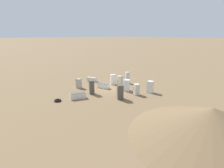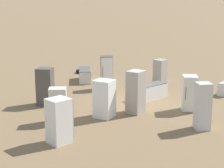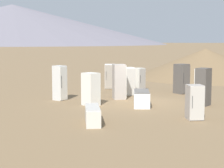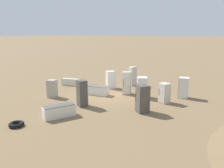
{
  "view_description": "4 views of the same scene",
  "coord_description": "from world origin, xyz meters",
  "px_view_note": "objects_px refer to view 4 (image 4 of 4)",
  "views": [
    {
      "loc": [
        16.04,
        19.17,
        7.87
      ],
      "look_at": [
        -0.58,
        0.21,
        0.72
      ],
      "focal_mm": 28.0,
      "sensor_mm": 36.0,
      "label": 1
    },
    {
      "loc": [
        -15.65,
        9.01,
        5.23
      ],
      "look_at": [
        -0.24,
        1.45,
        1.13
      ],
      "focal_mm": 60.0,
      "sensor_mm": 36.0,
      "label": 2
    },
    {
      "loc": [
        4.3,
        -18.97,
        3.26
      ],
      "look_at": [
        -1.31,
        -1.1,
        1.07
      ],
      "focal_mm": 60.0,
      "sensor_mm": 36.0,
      "label": 3
    },
    {
      "loc": [
        13.6,
        10.99,
        5.07
      ],
      "look_at": [
        0.41,
        0.77,
        1.22
      ],
      "focal_mm": 35.0,
      "sensor_mm": 36.0,
      "label": 4
    }
  ],
  "objects_px": {
    "discarded_fridge_9": "(52,89)",
    "discarded_fridge_10": "(183,88)",
    "discarded_fridge_6": "(142,87)",
    "discarded_fridge_7": "(111,80)",
    "discarded_fridge_11": "(59,111)",
    "discarded_fridge_0": "(97,90)",
    "discarded_fridge_2": "(127,83)",
    "discarded_fridge_4": "(71,82)",
    "discarded_fridge_5": "(164,93)",
    "scrap_tire": "(16,124)",
    "discarded_fridge_3": "(82,93)",
    "discarded_fridge_8": "(133,76)",
    "discarded_fridge_1": "(143,99)"
  },
  "relations": [
    {
      "from": "discarded_fridge_11",
      "to": "scrap_tire",
      "type": "relative_size",
      "value": 2.45
    },
    {
      "from": "discarded_fridge_0",
      "to": "discarded_fridge_4",
      "type": "height_order",
      "value": "discarded_fridge_0"
    },
    {
      "from": "discarded_fridge_9",
      "to": "discarded_fridge_10",
      "type": "xyz_separation_m",
      "value": [
        -6.4,
        8.51,
        0.11
      ]
    },
    {
      "from": "discarded_fridge_2",
      "to": "discarded_fridge_7",
      "type": "xyz_separation_m",
      "value": [
        -0.8,
        -2.4,
        -0.15
      ]
    },
    {
      "from": "discarded_fridge_11",
      "to": "discarded_fridge_9",
      "type": "bearing_deg",
      "value": -11.54
    },
    {
      "from": "discarded_fridge_4",
      "to": "discarded_fridge_5",
      "type": "distance_m",
      "value": 9.87
    },
    {
      "from": "discarded_fridge_7",
      "to": "discarded_fridge_11",
      "type": "distance_m",
      "value": 8.05
    },
    {
      "from": "discarded_fridge_10",
      "to": "discarded_fridge_5",
      "type": "bearing_deg",
      "value": 145.9
    },
    {
      "from": "discarded_fridge_9",
      "to": "discarded_fridge_6",
      "type": "bearing_deg",
      "value": -75.49
    },
    {
      "from": "discarded_fridge_2",
      "to": "discarded_fridge_4",
      "type": "height_order",
      "value": "discarded_fridge_2"
    },
    {
      "from": "discarded_fridge_7",
      "to": "discarded_fridge_10",
      "type": "bearing_deg",
      "value": 39.03
    },
    {
      "from": "discarded_fridge_11",
      "to": "discarded_fridge_2",
      "type": "bearing_deg",
      "value": -72.31
    },
    {
      "from": "discarded_fridge_6",
      "to": "scrap_tire",
      "type": "height_order",
      "value": "discarded_fridge_6"
    },
    {
      "from": "discarded_fridge_1",
      "to": "discarded_fridge_9",
      "type": "distance_m",
      "value": 7.72
    },
    {
      "from": "discarded_fridge_6",
      "to": "discarded_fridge_7",
      "type": "bearing_deg",
      "value": 41.35
    },
    {
      "from": "discarded_fridge_0",
      "to": "discarded_fridge_11",
      "type": "xyz_separation_m",
      "value": [
        5.28,
        1.48,
        -0.01
      ]
    },
    {
      "from": "discarded_fridge_6",
      "to": "discarded_fridge_8",
      "type": "bearing_deg",
      "value": 6.71
    },
    {
      "from": "discarded_fridge_1",
      "to": "discarded_fridge_0",
      "type": "bearing_deg",
      "value": 18.95
    },
    {
      "from": "discarded_fridge_3",
      "to": "discarded_fridge_6",
      "type": "height_order",
      "value": "discarded_fridge_3"
    },
    {
      "from": "discarded_fridge_5",
      "to": "discarded_fridge_6",
      "type": "distance_m",
      "value": 2.05
    },
    {
      "from": "discarded_fridge_5",
      "to": "discarded_fridge_9",
      "type": "height_order",
      "value": "discarded_fridge_5"
    },
    {
      "from": "discarded_fridge_6",
      "to": "discarded_fridge_9",
      "type": "relative_size",
      "value": 1.16
    },
    {
      "from": "discarded_fridge_11",
      "to": "discarded_fridge_7",
      "type": "bearing_deg",
      "value": -54.66
    },
    {
      "from": "discarded_fridge_3",
      "to": "discarded_fridge_1",
      "type": "bearing_deg",
      "value": 43.1
    },
    {
      "from": "discarded_fridge_1",
      "to": "discarded_fridge_6",
      "type": "height_order",
      "value": "discarded_fridge_1"
    },
    {
      "from": "discarded_fridge_5",
      "to": "discarded_fridge_7",
      "type": "xyz_separation_m",
      "value": [
        -1.06,
        -5.96,
        0.08
      ]
    },
    {
      "from": "discarded_fridge_1",
      "to": "discarded_fridge_5",
      "type": "xyz_separation_m",
      "value": [
        -2.78,
        0.28,
        -0.16
      ]
    },
    {
      "from": "discarded_fridge_7",
      "to": "discarded_fridge_9",
      "type": "height_order",
      "value": "discarded_fridge_7"
    },
    {
      "from": "discarded_fridge_2",
      "to": "discarded_fridge_0",
      "type": "bearing_deg",
      "value": 14.61
    },
    {
      "from": "discarded_fridge_7",
      "to": "discarded_fridge_11",
      "type": "relative_size",
      "value": 0.79
    },
    {
      "from": "discarded_fridge_0",
      "to": "discarded_fridge_6",
      "type": "xyz_separation_m",
      "value": [
        -1.65,
        3.38,
        0.45
      ]
    },
    {
      "from": "discarded_fridge_10",
      "to": "discarded_fridge_2",
      "type": "bearing_deg",
      "value": 97.0
    },
    {
      "from": "discarded_fridge_6",
      "to": "discarded_fridge_11",
      "type": "relative_size",
      "value": 0.8
    },
    {
      "from": "discarded_fridge_9",
      "to": "discarded_fridge_3",
      "type": "bearing_deg",
      "value": -114.23
    },
    {
      "from": "discarded_fridge_6",
      "to": "discarded_fridge_4",
      "type": "bearing_deg",
      "value": 58.69
    },
    {
      "from": "discarded_fridge_5",
      "to": "discarded_fridge_7",
      "type": "bearing_deg",
      "value": 12.67
    },
    {
      "from": "discarded_fridge_3",
      "to": "discarded_fridge_6",
      "type": "bearing_deg",
      "value": 85.67
    },
    {
      "from": "discarded_fridge_0",
      "to": "discarded_fridge_2",
      "type": "xyz_separation_m",
      "value": [
        -1.7,
        1.86,
        0.59
      ]
    },
    {
      "from": "discarded_fridge_2",
      "to": "discarded_fridge_8",
      "type": "relative_size",
      "value": 1.03
    },
    {
      "from": "discarded_fridge_1",
      "to": "discarded_fridge_10",
      "type": "bearing_deg",
      "value": -67.13
    },
    {
      "from": "discarded_fridge_7",
      "to": "discarded_fridge_10",
      "type": "relative_size",
      "value": 0.99
    },
    {
      "from": "discarded_fridge_4",
      "to": "discarded_fridge_5",
      "type": "bearing_deg",
      "value": 69.75
    },
    {
      "from": "discarded_fridge_0",
      "to": "discarded_fridge_9",
      "type": "bearing_deg",
      "value": 124.51
    },
    {
      "from": "discarded_fridge_7",
      "to": "discarded_fridge_8",
      "type": "distance_m",
      "value": 2.45
    },
    {
      "from": "discarded_fridge_0",
      "to": "discarded_fridge_9",
      "type": "distance_m",
      "value": 3.72
    },
    {
      "from": "scrap_tire",
      "to": "discarded_fridge_3",
      "type": "bearing_deg",
      "value": 175.41
    },
    {
      "from": "discarded_fridge_2",
      "to": "discarded_fridge_5",
      "type": "relative_size",
      "value": 1.3
    },
    {
      "from": "discarded_fridge_2",
      "to": "discarded_fridge_4",
      "type": "relative_size",
      "value": 1.03
    },
    {
      "from": "discarded_fridge_4",
      "to": "scrap_tire",
      "type": "xyz_separation_m",
      "value": [
        8.64,
        5.16,
        -0.22
      ]
    },
    {
      "from": "discarded_fridge_4",
      "to": "discarded_fridge_5",
      "type": "relative_size",
      "value": 1.26
    }
  ]
}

